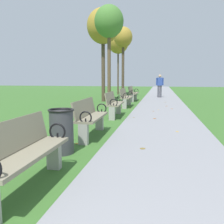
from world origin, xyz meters
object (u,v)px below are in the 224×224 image
Objects in this scene: pedestrian_walking at (160,85)px; tree_2 at (109,23)px; park_bench_2 at (24,153)px; tree_4 at (123,39)px; park_bench_6 at (133,93)px; park_bench_5 at (126,97)px; tree_5 at (118,42)px; park_bench_4 at (114,103)px; tree_3 at (103,27)px; trash_bin at (62,131)px; park_bench_3 at (90,117)px.

tree_2 is at bearing -114.12° from pedestrian_walking.
pedestrian_walking is at bearing 83.87° from park_bench_2.
pedestrian_walking is at bearing -0.86° from tree_4.
park_bench_5 is at bearing -90.00° from park_bench_6.
tree_5 is (-0.99, 8.23, 0.29)m from tree_2.
park_bench_5 is at bearing -20.60° from tree_2.
tree_4 is 0.94× the size of tree_5.
park_bench_4 is at bearing -90.00° from park_bench_5.
tree_2 is 0.91× the size of tree_3.
trash_bin is (0.92, -13.35, -3.74)m from tree_4.
tree_2 is at bearing 95.56° from park_bench_2.
tree_2 reaches higher than park_bench_5.
tree_4 reaches higher than park_bench_5.
trash_bin is (-1.74, -13.31, -0.50)m from pedestrian_walking.
tree_5 is at bearing 96.18° from park_bench_2.
park_bench_6 is at bearing -69.34° from tree_4.
pedestrian_walking reaches higher than park_bench_3.
tree_5 is (-1.89, 11.59, 3.85)m from park_bench_4.
park_bench_5 is at bearing -77.55° from tree_5.
tree_2 reaches higher than park_bench_3.
park_bench_2 is 5.88m from park_bench_4.
pedestrian_walking is at bearing -37.41° from tree_5.
tree_5 is 5.55m from pedestrian_walking.
park_bench_6 is at bearing -119.63° from pedestrian_walking.
park_bench_5 is at bearing -79.79° from tree_4.
park_bench_2 is 0.32× the size of tree_4.
park_bench_3 is at bearing 83.86° from trash_bin.
tree_3 is at bearing -88.30° from tree_5.
tree_4 is at bearing 100.21° from park_bench_5.
park_bench_4 is (0.00, 5.88, 0.00)m from park_bench_2.
park_bench_5 is 3.69m from tree_2.
tree_3 is at bearing 99.00° from trash_bin.
tree_2 is 6.85m from pedestrian_walking.
park_bench_4 is 1.00× the size of park_bench_6.
park_bench_3 is at bearing -84.90° from tree_4.
tree_3 reaches higher than park_bench_2.
park_bench_3 is at bearing -82.62° from tree_5.
park_bench_4 is at bearing -72.68° from tree_3.
tree_3 reaches higher than park_bench_4.
tree_5 is at bearing 109.11° from park_bench_6.
park_bench_6 is 0.30× the size of tree_5.
tree_3 is at bearing 107.32° from park_bench_4.
park_bench_5 is 7.07m from tree_4.
park_bench_3 is at bearing -81.96° from tree_2.
tree_4 is 5.97× the size of trash_bin.
park_bench_6 reaches higher than trash_bin.
park_bench_4 is 0.32× the size of tree_4.
tree_4 is at bearing 94.12° from park_bench_2.
tree_5 reaches higher than tree_2.
park_bench_4 is at bearing -83.19° from tree_4.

